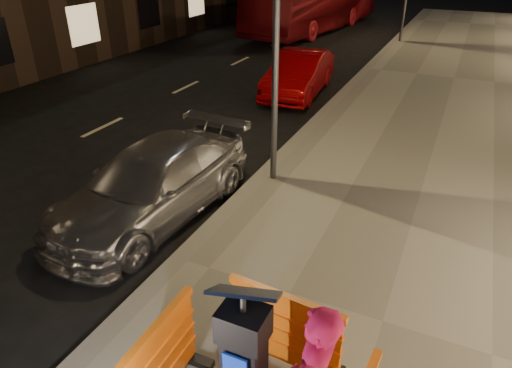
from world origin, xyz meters
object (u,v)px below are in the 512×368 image
at_px(barrier_kerbside, 157,368).
at_px(car_silver, 157,214).
at_px(barrier_back, 284,332).
at_px(bus_doubledecker, 315,30).
at_px(car_red, 298,94).

relative_size(barrier_kerbside, car_silver, 0.31).
xyz_separation_m(barrier_back, barrier_kerbside, (-0.95, -0.95, 0.00)).
height_order(barrier_back, car_silver, barrier_back).
bearing_deg(car_silver, barrier_back, -29.05).
xyz_separation_m(car_silver, bus_doubledecker, (-3.34, 18.97, 0.00)).
bearing_deg(car_red, barrier_back, -75.31).
height_order(car_silver, car_red, car_red).
height_order(barrier_kerbside, car_silver, barrier_kerbside).
distance_m(car_silver, bus_doubledecker, 19.27).
bearing_deg(car_silver, car_red, 95.89).
xyz_separation_m(barrier_kerbside, car_red, (-2.53, 10.92, -0.66)).
distance_m(barrier_back, bus_doubledecker, 22.22).
bearing_deg(barrier_back, car_red, 113.86).
height_order(barrier_kerbside, bus_doubledecker, bus_doubledecker).
bearing_deg(car_red, barrier_kerbside, -81.51).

